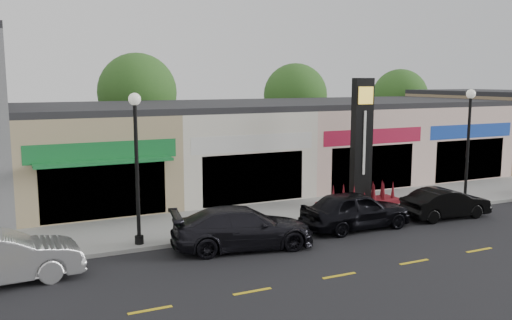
# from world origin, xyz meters

# --- Properties ---
(ground) EXTENTS (120.00, 120.00, 0.00)m
(ground) POSITION_xyz_m (0.00, 0.00, 0.00)
(ground) COLOR black
(ground) RESTS_ON ground
(sidewalk) EXTENTS (52.00, 4.30, 0.15)m
(sidewalk) POSITION_xyz_m (0.00, 4.35, 0.07)
(sidewalk) COLOR gray
(sidewalk) RESTS_ON ground
(curb) EXTENTS (52.00, 0.20, 0.15)m
(curb) POSITION_xyz_m (0.00, 2.10, 0.07)
(curb) COLOR gray
(curb) RESTS_ON ground
(shop_beige) EXTENTS (7.00, 10.85, 4.80)m
(shop_beige) POSITION_xyz_m (-8.50, 11.46, 2.40)
(shop_beige) COLOR tan
(shop_beige) RESTS_ON ground
(shop_cream) EXTENTS (7.00, 10.01, 4.80)m
(shop_cream) POSITION_xyz_m (-1.50, 11.47, 2.40)
(shop_cream) COLOR white
(shop_cream) RESTS_ON ground
(shop_pink_w) EXTENTS (7.00, 10.01, 4.80)m
(shop_pink_w) POSITION_xyz_m (5.50, 11.47, 2.40)
(shop_pink_w) COLOR #D2AAA0
(shop_pink_w) RESTS_ON ground
(shop_pink_e) EXTENTS (7.00, 10.01, 4.80)m
(shop_pink_e) POSITION_xyz_m (12.50, 11.47, 2.40)
(shop_pink_e) COLOR #D2AAA0
(shop_pink_e) RESTS_ON ground
(shop_tan) EXTENTS (7.00, 10.01, 5.30)m
(shop_tan) POSITION_xyz_m (19.50, 11.48, 2.65)
(shop_tan) COLOR #8B7950
(shop_tan) RESTS_ON ground
(tree_rear_west) EXTENTS (5.20, 5.20, 7.83)m
(tree_rear_west) POSITION_xyz_m (-4.00, 19.50, 5.22)
(tree_rear_west) COLOR #382619
(tree_rear_west) RESTS_ON ground
(tree_rear_mid) EXTENTS (4.80, 4.80, 7.29)m
(tree_rear_mid) POSITION_xyz_m (8.00, 19.50, 4.88)
(tree_rear_mid) COLOR #382619
(tree_rear_mid) RESTS_ON ground
(tree_rear_east) EXTENTS (4.60, 4.60, 6.94)m
(tree_rear_east) POSITION_xyz_m (18.00, 19.50, 4.63)
(tree_rear_east) COLOR #382619
(tree_rear_east) RESTS_ON ground
(lamp_west_near) EXTENTS (0.44, 0.44, 5.47)m
(lamp_west_near) POSITION_xyz_m (-8.00, 2.50, 3.48)
(lamp_west_near) COLOR black
(lamp_west_near) RESTS_ON sidewalk
(lamp_east_near) EXTENTS (0.44, 0.44, 5.47)m
(lamp_east_near) POSITION_xyz_m (8.00, 2.50, 3.48)
(lamp_east_near) COLOR black
(lamp_east_near) RESTS_ON sidewalk
(pylon_sign) EXTENTS (4.20, 1.30, 6.00)m
(pylon_sign) POSITION_xyz_m (3.00, 4.20, 2.27)
(pylon_sign) COLOR #560E15
(pylon_sign) RESTS_ON sidewalk
(car_dark_sedan) EXTENTS (2.99, 5.50, 1.51)m
(car_dark_sedan) POSITION_xyz_m (-4.58, 0.89, 0.76)
(car_dark_sedan) COLOR black
(car_dark_sedan) RESTS_ON ground
(car_black_sedan) EXTENTS (1.89, 4.65, 1.58)m
(car_black_sedan) POSITION_xyz_m (0.65, 1.26, 0.79)
(car_black_sedan) COLOR black
(car_black_sedan) RESTS_ON ground
(car_black_conv) EXTENTS (1.58, 4.10, 1.33)m
(car_black_conv) POSITION_xyz_m (5.29, 1.01, 0.67)
(car_black_conv) COLOR black
(car_black_conv) RESTS_ON ground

